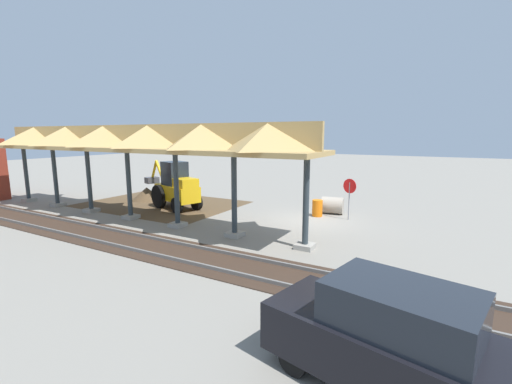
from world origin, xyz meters
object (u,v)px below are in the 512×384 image
object	(u,v)px
stop_sign	(350,190)
distant_parked_car	(389,339)
backhoe	(176,187)
traffic_barrel	(317,208)
concrete_pipe	(332,205)

from	to	relation	value
stop_sign	distant_parked_car	world-z (taller)	stop_sign
backhoe	traffic_barrel	xyz separation A→B (m)	(-8.15, -2.20, -0.82)
concrete_pipe	traffic_barrel	distance (m)	1.16
stop_sign	backhoe	world-z (taller)	backhoe
backhoe	distant_parked_car	world-z (taller)	backhoe
traffic_barrel	backhoe	bearing A→B (deg)	15.09
traffic_barrel	stop_sign	bearing A→B (deg)	-177.89
stop_sign	backhoe	distance (m)	10.10
stop_sign	traffic_barrel	bearing A→B (deg)	2.11
distant_parked_car	traffic_barrel	bearing A→B (deg)	-65.46
concrete_pipe	backhoe	bearing A→B (deg)	20.40
backhoe	traffic_barrel	world-z (taller)	backhoe
stop_sign	backhoe	bearing A→B (deg)	12.94
backhoe	concrete_pipe	distance (m)	9.30
backhoe	distant_parked_car	bearing A→B (deg)	144.71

